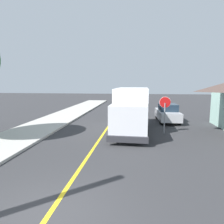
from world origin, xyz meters
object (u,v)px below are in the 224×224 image
parked_car_near (131,108)px  stop_sign (165,108)px  parked_van_across (167,113)px  parked_car_mid (135,102)px  parked_car_furthest (137,96)px  parked_car_far (135,99)px  box_truck (131,108)px

parked_car_near → stop_sign: size_ratio=1.68×
parked_van_across → stop_sign: stop_sign is taller
parked_car_near → parked_car_mid: same height
parked_car_near → parked_car_furthest: (0.50, 19.82, 0.00)m
parked_car_mid → stop_sign: bearing=-81.0°
parked_car_far → stop_sign: (2.38, -20.78, 1.06)m
parked_car_furthest → stop_sign: stop_sign is taller
box_truck → parked_car_mid: box_truck is taller
parked_car_far → stop_sign: stop_sign is taller
parked_car_far → parked_car_furthest: 6.63m
parked_car_furthest → box_truck: bearing=-90.5°
box_truck → parked_car_furthest: box_truck is taller
stop_sign → parked_car_furthest: bearing=94.5°
parked_car_mid → parked_car_furthest: size_ratio=1.00×
parked_car_mid → parked_van_across: size_ratio=1.00×
parked_car_mid → parked_car_furthest: (0.13, 12.94, 0.00)m
parked_car_far → parked_car_mid: bearing=-89.2°
parked_car_near → parked_car_far: bearing=88.8°
parked_car_far → parked_car_furthest: size_ratio=1.00×
parked_car_furthest → parked_car_mid: bearing=-90.6°
box_truck → parked_car_furthest: bearing=89.5°
parked_car_mid → parked_car_far: 6.31m
parked_car_near → parked_car_far: 13.20m
parked_car_far → parked_car_near: bearing=-91.2°
box_truck → stop_sign: (2.39, -0.43, 0.09)m
parked_car_furthest → parked_van_across: size_ratio=1.00×
parked_car_mid → parked_car_far: size_ratio=1.00×
parked_car_near → parked_car_far: same height
parked_car_near → stop_sign: bearing=-70.7°
stop_sign → parked_car_near: bearing=109.3°
parked_car_furthest → stop_sign: (2.16, -27.41, 1.06)m
parked_car_mid → box_truck: bearing=-90.4°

